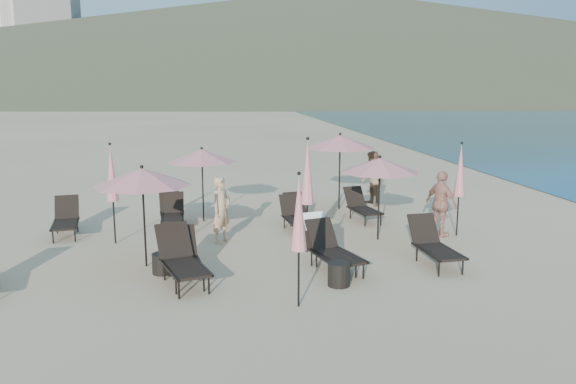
{
  "coord_description": "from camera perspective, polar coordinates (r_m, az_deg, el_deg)",
  "views": [
    {
      "loc": [
        -1.7,
        -10.6,
        3.8
      ],
      "look_at": [
        0.11,
        3.5,
        1.1
      ],
      "focal_mm": 35.0,
      "sensor_mm": 36.0,
      "label": 1
    }
  ],
  "objects": [
    {
      "name": "side_table_0",
      "position": [
        11.89,
        -12.58,
        -7.09
      ],
      "size": [
        0.45,
        0.45,
        0.42
      ],
      "primitive_type": "cylinder",
      "color": "black",
      "rests_on": "ground"
    },
    {
      "name": "beachgoer_b",
      "position": [
        18.14,
        8.58,
        1.36
      ],
      "size": [
        0.86,
        0.99,
        1.76
      ],
      "primitive_type": "imported",
      "rotation": [
        0.0,
        0.0,
        -1.32
      ],
      "color": "#8B6648",
      "rests_on": "ground"
    },
    {
      "name": "umbrella_closed_0",
      "position": [
        9.51,
        1.11,
        -2.23
      ],
      "size": [
        0.28,
        0.28,
        2.39
      ],
      "color": "black",
      "rests_on": "ground"
    },
    {
      "name": "lounger_10",
      "position": [
        14.96,
        0.72,
        -2.38
      ],
      "size": [
        0.76,
        1.56,
        0.86
      ],
      "rotation": [
        0.0,
        0.0,
        0.13
      ],
      "color": "black",
      "rests_on": "ground"
    },
    {
      "name": "umbrella_closed_2",
      "position": [
        14.09,
        -17.49,
        1.78
      ],
      "size": [
        0.29,
        0.29,
        2.48
      ],
      "color": "black",
      "rests_on": "ground"
    },
    {
      "name": "umbrella_closed_1",
      "position": [
        14.81,
        17.09,
        2.06
      ],
      "size": [
        0.28,
        0.28,
        2.42
      ],
      "color": "black",
      "rests_on": "ground"
    },
    {
      "name": "lounger_1",
      "position": [
        11.2,
        -10.77,
        -6.67
      ],
      "size": [
        1.21,
        1.92,
        1.03
      ],
      "rotation": [
        0.0,
        0.0,
        0.32
      ],
      "color": "black",
      "rests_on": "ground"
    },
    {
      "name": "lounger_6",
      "position": [
        15.54,
        -21.65,
        -2.53
      ],
      "size": [
        0.87,
        1.69,
        0.93
      ],
      "rotation": [
        0.0,
        0.0,
        0.17
      ],
      "color": "black",
      "rests_on": "ground"
    },
    {
      "name": "hotel_skyline",
      "position": [
        297.13,
        -26.1,
        13.62
      ],
      "size": [
        109.0,
        82.0,
        55.0
      ],
      "color": "beige",
      "rests_on": "ground"
    },
    {
      "name": "umbrella_open_3",
      "position": [
        17.31,
        5.31,
        5.12
      ],
      "size": [
        2.22,
        2.22,
        2.39
      ],
      "color": "black",
      "rests_on": "ground"
    },
    {
      "name": "lounger_5",
      "position": [
        12.52,
        14.6,
        -5.12
      ],
      "size": [
        0.77,
        1.72,
        0.96
      ],
      "rotation": [
        0.0,
        0.0,
        0.08
      ],
      "color": "black",
      "rests_on": "ground"
    },
    {
      "name": "ground",
      "position": [
        11.39,
        1.71,
        -8.74
      ],
      "size": [
        800.0,
        800.0,
        0.0
      ],
      "primitive_type": "plane",
      "color": "#D6BA8C",
      "rests_on": "ground"
    },
    {
      "name": "umbrella_open_1",
      "position": [
        13.94,
        9.32,
        2.71
      ],
      "size": [
        1.98,
        1.98,
        2.13
      ],
      "color": "black",
      "rests_on": "ground"
    },
    {
      "name": "lounger_7",
      "position": [
        15.71,
        -11.81,
        -1.98
      ],
      "size": [
        0.77,
        1.55,
        0.86
      ],
      "rotation": [
        0.0,
        0.0,
        0.14
      ],
      "color": "black",
      "rests_on": "ground"
    },
    {
      "name": "lounger_3",
      "position": [
        11.82,
        4.61,
        -5.78
      ],
      "size": [
        1.09,
        1.77,
        0.95
      ],
      "rotation": [
        0.0,
        0.0,
        0.3
      ],
      "color": "black",
      "rests_on": "ground"
    },
    {
      "name": "lounger_2",
      "position": [
        11.37,
        -10.48,
        -6.62
      ],
      "size": [
        0.9,
        1.73,
        0.95
      ],
      "rotation": [
        0.0,
        0.0,
        0.17
      ],
      "color": "black",
      "rests_on": "ground"
    },
    {
      "name": "umbrella_open_0",
      "position": [
        12.04,
        -14.6,
        1.48
      ],
      "size": [
        2.03,
        2.03,
        2.19
      ],
      "color": "black",
      "rests_on": "ground"
    },
    {
      "name": "beachgoer_c",
      "position": [
        14.76,
        15.3,
        -1.17
      ],
      "size": [
        0.79,
        1.08,
        1.7
      ],
      "primitive_type": "imported",
      "rotation": [
        0.0,
        0.0,
        1.99
      ],
      "color": "tan",
      "rests_on": "ground"
    },
    {
      "name": "side_table_1",
      "position": [
        10.95,
        5.19,
        -8.31
      ],
      "size": [
        0.44,
        0.44,
        0.46
      ],
      "primitive_type": "cylinder",
      "color": "black",
      "rests_on": "ground"
    },
    {
      "name": "volcanic_headland",
      "position": [
        322.44,
        6.0,
        14.72
      ],
      "size": [
        690.0,
        690.0,
        55.0
      ],
      "color": "brown",
      "rests_on": "ground"
    },
    {
      "name": "umbrella_open_2",
      "position": [
        15.85,
        -8.74,
        3.66
      ],
      "size": [
        1.98,
        1.98,
        2.13
      ],
      "color": "black",
      "rests_on": "ground"
    },
    {
      "name": "lounger_11",
      "position": [
        16.2,
        7.49,
        -1.42
      ],
      "size": [
        0.87,
        1.61,
        0.88
      ],
      "rotation": [
        0.0,
        0.0,
        0.2
      ],
      "color": "black",
      "rests_on": "ground"
    },
    {
      "name": "lounger_8",
      "position": [
        15.59,
        -11.61,
        -2.05
      ],
      "size": [
        0.61,
        1.52,
        0.86
      ],
      "rotation": [
        0.0,
        0.0,
        0.03
      ],
      "color": "black",
      "rests_on": "ground"
    },
    {
      "name": "lounger_9",
      "position": [
        15.25,
        1.45,
        -2.1
      ],
      "size": [
        0.99,
        1.62,
        0.87
      ],
      "rotation": [
        0.0,
        0.0,
        0.3
      ],
      "color": "black",
      "rests_on": "ground"
    },
    {
      "name": "beachgoer_a",
      "position": [
        13.78,
        -6.78,
        -1.81
      ],
      "size": [
        0.68,
        0.71,
        1.64
      ],
      "primitive_type": "imported",
      "rotation": [
        0.0,
        0.0,
        0.88
      ],
      "color": "tan",
      "rests_on": "ground"
    },
    {
      "name": "umbrella_closed_3",
      "position": [
        12.71,
        1.99,
        1.96
      ],
      "size": [
        0.31,
        0.31,
        2.67
      ],
      "color": "black",
      "rests_on": "ground"
    },
    {
      "name": "lounger_4",
      "position": [
        11.95,
        3.86,
        -5.28
      ],
      "size": [
        1.01,
        1.79,
        1.06
      ],
      "rotation": [
        0.0,
        0.0,
        0.25
      ],
      "color": "black",
      "rests_on": "ground"
    }
  ]
}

